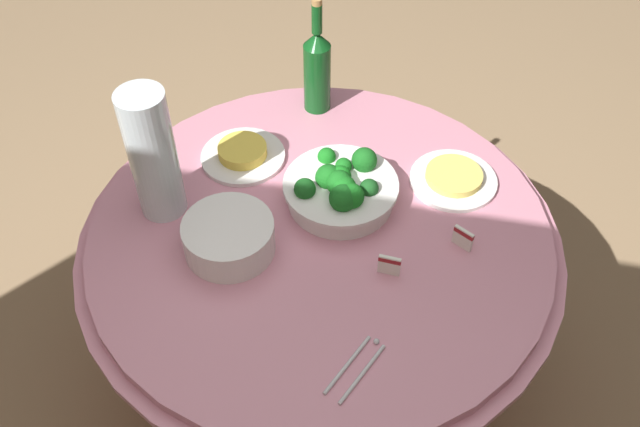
# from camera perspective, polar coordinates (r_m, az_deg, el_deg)

# --- Properties ---
(ground_plane) EXTENTS (6.00, 6.00, 0.00)m
(ground_plane) POSITION_cam_1_polar(r_m,az_deg,el_deg) (2.26, -0.00, -13.78)
(ground_plane) COLOR #9E7F5B
(buffet_table) EXTENTS (1.16, 1.16, 0.74)m
(buffet_table) POSITION_cam_1_polar(r_m,az_deg,el_deg) (1.94, -0.00, -8.37)
(buffet_table) COLOR maroon
(buffet_table) RESTS_ON ground_plane
(broccoli_bowl) EXTENTS (0.28, 0.28, 0.11)m
(broccoli_bowl) POSITION_cam_1_polar(r_m,az_deg,el_deg) (1.68, 1.70, 2.07)
(broccoli_bowl) COLOR white
(broccoli_bowl) RESTS_ON buffet_table
(plate_stack) EXTENTS (0.21, 0.21, 0.08)m
(plate_stack) POSITION_cam_1_polar(r_m,az_deg,el_deg) (1.59, -7.47, -1.91)
(plate_stack) COLOR white
(plate_stack) RESTS_ON buffet_table
(wine_bottle) EXTENTS (0.07, 0.07, 0.34)m
(wine_bottle) POSITION_cam_1_polar(r_m,az_deg,el_deg) (1.91, -0.24, 11.79)
(wine_bottle) COLOR #104C1B
(wine_bottle) RESTS_ON buffet_table
(decorative_fruit_vase) EXTENTS (0.11, 0.11, 0.34)m
(decorative_fruit_vase) POSITION_cam_1_polar(r_m,az_deg,el_deg) (1.63, -13.48, 4.44)
(decorative_fruit_vase) COLOR silver
(decorative_fruit_vase) RESTS_ON buffet_table
(serving_tongs) EXTENTS (0.11, 0.16, 0.01)m
(serving_tongs) POSITION_cam_1_polar(r_m,az_deg,el_deg) (1.43, 3.03, -12.41)
(serving_tongs) COLOR silver
(serving_tongs) RESTS_ON buffet_table
(food_plate_noodles) EXTENTS (0.22, 0.22, 0.03)m
(food_plate_noodles) POSITION_cam_1_polar(r_m,az_deg,el_deg) (1.78, 10.88, 2.85)
(food_plate_noodles) COLOR white
(food_plate_noodles) RESTS_ON buffet_table
(food_plate_fried_egg) EXTENTS (0.22, 0.22, 0.04)m
(food_plate_fried_egg) POSITION_cam_1_polar(r_m,az_deg,el_deg) (1.83, -6.34, 4.88)
(food_plate_fried_egg) COLOR white
(food_plate_fried_egg) RESTS_ON buffet_table
(label_placard_front) EXTENTS (0.05, 0.01, 0.05)m
(label_placard_front) POSITION_cam_1_polar(r_m,az_deg,el_deg) (1.55, 5.70, -4.17)
(label_placard_front) COLOR white
(label_placard_front) RESTS_ON buffet_table
(label_placard_mid) EXTENTS (0.05, 0.03, 0.05)m
(label_placard_mid) POSITION_cam_1_polar(r_m,az_deg,el_deg) (1.63, 11.63, -1.92)
(label_placard_mid) COLOR white
(label_placard_mid) RESTS_ON buffet_table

